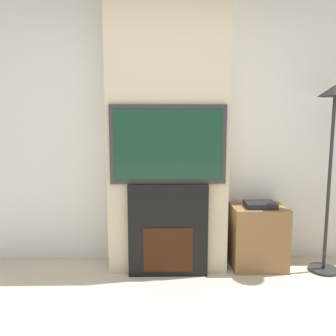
# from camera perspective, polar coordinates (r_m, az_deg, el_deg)

# --- Properties ---
(wall_back) EXTENTS (6.00, 0.06, 2.70)m
(wall_back) POSITION_cam_1_polar(r_m,az_deg,el_deg) (3.26, -0.12, 7.24)
(wall_back) COLOR silver
(wall_back) RESTS_ON ground_plane
(chimney_breast) EXTENTS (1.09, 0.36, 2.70)m
(chimney_breast) POSITION_cam_1_polar(r_m,az_deg,el_deg) (3.05, -0.06, 7.21)
(chimney_breast) COLOR beige
(chimney_breast) RESTS_ON ground_plane
(fireplace) EXTENTS (0.71, 0.15, 0.85)m
(fireplace) POSITION_cam_1_polar(r_m,az_deg,el_deg) (3.03, 0.00, -10.67)
(fireplace) COLOR black
(fireplace) RESTS_ON ground_plane
(television) EXTENTS (1.02, 0.07, 0.69)m
(television) POSITION_cam_1_polar(r_m,az_deg,el_deg) (2.88, 0.00, 4.11)
(television) COLOR #2D2D33
(television) RESTS_ON fireplace
(floor_lamp) EXTENTS (0.29, 0.29, 1.72)m
(floor_lamp) POSITION_cam_1_polar(r_m,az_deg,el_deg) (3.28, 26.74, 5.66)
(floor_lamp) COLOR #262628
(floor_lamp) RESTS_ON ground_plane
(media_stand) EXTENTS (0.50, 0.39, 0.65)m
(media_stand) POSITION_cam_1_polar(r_m,az_deg,el_deg) (3.33, 15.35, -11.32)
(media_stand) COLOR brown
(media_stand) RESTS_ON ground_plane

